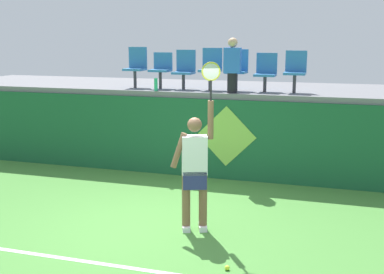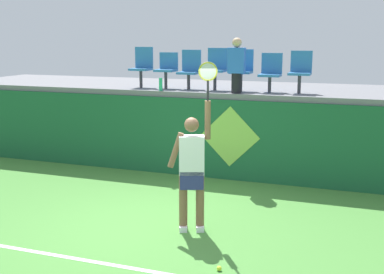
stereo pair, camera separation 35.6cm
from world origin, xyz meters
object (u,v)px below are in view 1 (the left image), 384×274
Objects in this scene: stadium_chair_1 at (161,68)px; spectator_0 at (232,64)px; tennis_player at (195,168)px; stadium_chair_6 at (295,69)px; stadium_chair_5 at (266,71)px; stadium_chair_2 at (185,68)px; stadium_chair_0 at (136,65)px; stadium_chair_3 at (211,67)px; tennis_ball at (227,268)px; stadium_chair_4 at (237,68)px; water_bottle at (156,84)px.

stadium_chair_1 is 1.80m from spectator_0.
tennis_player is 2.99× the size of stadium_chair_6.
stadium_chair_6 is at bearing -0.02° from stadium_chair_5.
stadium_chair_6 reaches higher than stadium_chair_2.
stadium_chair_2 reaches higher than tennis_player.
stadium_chair_2 is at bearing 0.05° from stadium_chair_0.
stadium_chair_3 is 1.20m from stadium_chair_5.
stadium_chair_3 is (-0.70, 3.54, 1.31)m from tennis_player.
stadium_chair_3 is at bearing 107.51° from tennis_ball.
stadium_chair_1 is 0.93× the size of stadium_chair_2.
tennis_ball is at bearing -56.20° from tennis_player.
stadium_chair_0 is 1.77m from stadium_chair_3.
stadium_chair_5 reaches higher than tennis_ball.
stadium_chair_1 is 0.71× the size of spectator_0.
stadium_chair_4 reaches higher than stadium_chair_5.
stadium_chair_6 is at bearing 72.52° from tennis_player.
tennis_ball is 0.07× the size of stadium_chair_0.
stadium_chair_1 is at bearing 97.52° from water_bottle.
stadium_chair_3 is at bearing 179.94° from stadium_chair_6.
stadium_chair_0 reaches higher than stadium_chair_4.
stadium_chair_3 is (1.16, 0.01, 0.05)m from stadium_chair_1.
stadium_chair_6 is at bearing 10.46° from water_bottle.
tennis_ball is at bearing -58.36° from water_bottle.
water_bottle is at bearing -177.52° from spectator_0.
tennis_ball is 0.08× the size of stadium_chair_1.
stadium_chair_3 reaches higher than stadium_chair_1.
stadium_chair_2 is 1.19m from stadium_chair_4.
water_bottle is 1.78m from stadium_chair_4.
water_bottle is 0.62m from stadium_chair_1.
spectator_0 is (-0.12, 3.07, 1.40)m from tennis_player.
stadium_chair_2 is (-2.10, 4.72, 2.24)m from tennis_ball.
stadium_chair_5 is (-0.29, 4.72, 2.22)m from tennis_ball.
stadium_chair_0 is 1.01× the size of stadium_chair_3.
tennis_player is 3.00× the size of stadium_chair_2.
stadium_chair_1 is at bearing -179.54° from stadium_chair_3.
stadium_chair_4 is at bearing -0.15° from stadium_chair_2.
stadium_chair_0 reaches higher than stadium_chair_3.
stadium_chair_5 reaches higher than tennis_player.
stadium_chair_0 is (-3.26, 4.72, 2.29)m from tennis_ball.
spectator_0 reaches higher than tennis_ball.
stadium_chair_6 reaches higher than tennis_ball.
spectator_0 reaches higher than stadium_chair_1.
stadium_chair_1 is (0.62, -0.01, -0.05)m from stadium_chair_0.
water_bottle is 0.32× the size of stadium_chair_2.
stadium_chair_4 is at bearing 17.88° from water_bottle.
stadium_chair_0 is at bearing 178.96° from stadium_chair_1.
stadium_chair_5 is 0.61m from stadium_chair_6.
spectator_0 is (0.58, -0.47, 0.08)m from stadium_chair_3.
stadium_chair_1 reaches higher than tennis_ball.
stadium_chair_2 is 0.61m from stadium_chair_3.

